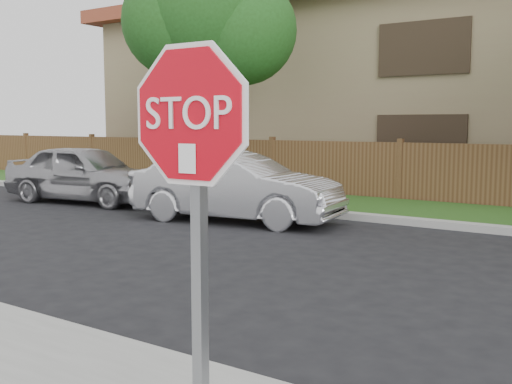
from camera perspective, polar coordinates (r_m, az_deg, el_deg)
The scene contains 4 objects.
tree_left at distance 17.38m, azimuth -4.64°, elevation 16.89°, with size 4.80×3.90×7.78m.
stop_sign at distance 3.09m, azimuth -6.02°, elevation 1.36°, with size 1.01×0.13×2.55m.
sedan_far_left at distance 16.57m, azimuth -15.94°, elevation 1.72°, with size 1.83×4.56×1.55m, color #9D9CA0.
sedan_left at distance 12.79m, azimuth -1.91°, elevation 0.48°, with size 1.58×4.54×1.50m, color silver.
Camera 1 is at (1.63, -3.84, 2.11)m, focal length 42.00 mm.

